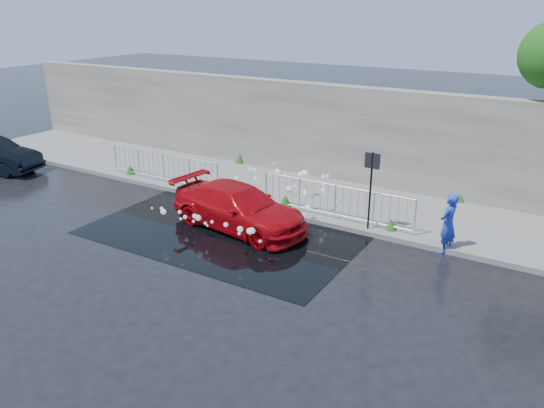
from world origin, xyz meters
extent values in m
plane|color=black|center=(0.00, 0.00, 0.00)|extent=(90.00, 90.00, 0.00)
cube|color=slate|center=(0.00, 5.00, 0.07)|extent=(30.00, 4.00, 0.15)
cube|color=slate|center=(0.00, 3.00, 0.08)|extent=(30.00, 0.25, 0.16)
cube|color=#5F5850|center=(0.00, 7.20, 1.90)|extent=(30.00, 0.60, 3.50)
cube|color=black|center=(0.50, 1.00, 0.01)|extent=(8.00, 5.00, 0.01)
cylinder|color=black|center=(4.20, 3.10, 1.25)|extent=(0.06, 0.06, 2.50)
cube|color=black|center=(4.20, 3.10, 2.25)|extent=(0.45, 0.04, 0.45)
cylinder|color=silver|center=(-6.50, 3.35, 0.70)|extent=(0.05, 0.05, 1.10)
cylinder|color=silver|center=(-1.50, 3.35, 0.70)|extent=(0.05, 0.05, 1.10)
cylinder|color=silver|center=(-4.00, 3.35, 1.22)|extent=(5.00, 0.04, 0.04)
cylinder|color=silver|center=(-4.00, 3.35, 0.27)|extent=(5.00, 0.04, 0.04)
cylinder|color=silver|center=(0.50, 3.35, 0.70)|extent=(0.05, 0.05, 1.10)
cylinder|color=silver|center=(5.50, 3.35, 0.70)|extent=(0.05, 0.05, 1.10)
cylinder|color=silver|center=(3.00, 3.35, 1.22)|extent=(5.00, 0.04, 0.04)
cylinder|color=silver|center=(3.00, 3.35, 0.27)|extent=(5.00, 0.04, 0.04)
cone|color=#215015|center=(-5.80, 3.40, 0.33)|extent=(0.40, 0.40, 0.36)
cone|color=#215015|center=(-2.00, 3.40, 0.29)|extent=(0.36, 0.36, 0.29)
cone|color=#215015|center=(1.20, 3.40, 0.37)|extent=(0.44, 0.44, 0.43)
cone|color=#215015|center=(4.80, 3.40, 0.32)|extent=(0.38, 0.38, 0.34)
cone|color=#215015|center=(-3.00, 6.90, 0.35)|extent=(0.42, 0.42, 0.40)
cone|color=#215015|center=(6.00, 6.90, 0.28)|extent=(0.34, 0.34, 0.27)
sphere|color=white|center=(1.77, 2.47, 0.27)|extent=(0.11, 0.11, 0.11)
sphere|color=white|center=(1.28, 4.65, 1.01)|extent=(0.17, 0.17, 0.17)
sphere|color=white|center=(-0.17, 3.73, 0.81)|extent=(0.12, 0.12, 0.12)
sphere|color=white|center=(-0.94, 2.81, 0.39)|extent=(0.06, 0.06, 0.06)
sphere|color=white|center=(1.29, 2.42, 0.31)|extent=(0.15, 0.15, 0.15)
sphere|color=white|center=(0.75, 2.57, 0.33)|extent=(0.13, 0.13, 0.13)
sphere|color=white|center=(1.95, 4.66, 0.98)|extent=(0.13, 0.13, 0.13)
sphere|color=white|center=(0.24, 4.10, 0.84)|extent=(0.07, 0.07, 0.07)
sphere|color=white|center=(1.92, 3.43, 0.74)|extent=(0.10, 0.10, 0.10)
sphere|color=white|center=(-0.98, 3.43, 0.75)|extent=(0.07, 0.07, 0.07)
sphere|color=white|center=(2.43, 3.61, 0.88)|extent=(0.17, 0.17, 0.17)
sphere|color=white|center=(0.91, 2.78, 0.47)|extent=(0.17, 0.17, 0.17)
sphere|color=white|center=(1.30, 3.40, 0.81)|extent=(0.17, 0.17, 0.17)
sphere|color=white|center=(-1.01, 2.83, 0.48)|extent=(0.18, 0.18, 0.18)
sphere|color=white|center=(2.36, 2.77, 0.57)|extent=(0.10, 0.10, 0.10)
sphere|color=white|center=(1.95, 2.37, 0.21)|extent=(0.09, 0.09, 0.09)
sphere|color=white|center=(2.19, 4.48, 1.08)|extent=(0.11, 0.11, 0.11)
sphere|color=white|center=(1.36, 3.54, 0.75)|extent=(0.09, 0.09, 0.09)
sphere|color=white|center=(1.34, 3.52, 0.82)|extent=(0.09, 0.09, 0.09)
sphere|color=white|center=(1.23, 4.34, 1.03)|extent=(0.16, 0.16, 0.16)
sphere|color=white|center=(0.76, 2.50, 0.41)|extent=(0.12, 0.12, 0.12)
sphere|color=white|center=(-0.03, 4.74, 1.12)|extent=(0.07, 0.07, 0.07)
sphere|color=white|center=(-0.73, 4.25, 0.93)|extent=(0.11, 0.11, 0.11)
sphere|color=white|center=(0.38, 2.83, 0.37)|extent=(0.13, 0.13, 0.13)
sphere|color=white|center=(-0.95, 3.68, 0.71)|extent=(0.13, 0.13, 0.13)
sphere|color=white|center=(2.30, 2.61, 0.38)|extent=(0.09, 0.09, 0.09)
sphere|color=white|center=(1.22, 4.63, 1.01)|extent=(0.18, 0.18, 0.18)
sphere|color=white|center=(1.91, 3.44, 0.76)|extent=(0.18, 0.18, 0.18)
sphere|color=white|center=(1.40, 3.57, 0.85)|extent=(0.06, 0.06, 0.06)
sphere|color=white|center=(1.76, 3.38, 0.65)|extent=(0.08, 0.08, 0.08)
sphere|color=white|center=(-0.24, 3.17, 0.61)|extent=(0.09, 0.09, 0.09)
sphere|color=white|center=(-0.47, 4.15, 0.96)|extent=(0.12, 0.12, 0.12)
sphere|color=white|center=(0.31, 4.39, 0.98)|extent=(0.16, 0.16, 0.16)
sphere|color=white|center=(0.70, 4.27, 0.92)|extent=(0.11, 0.11, 0.11)
sphere|color=white|center=(2.32, 3.90, 0.99)|extent=(0.14, 0.14, 0.14)
sphere|color=white|center=(1.40, 3.70, 0.82)|extent=(0.07, 0.07, 0.07)
sphere|color=white|center=(2.31, 2.82, 0.55)|extent=(0.17, 0.17, 0.17)
sphere|color=white|center=(-0.66, 0.56, 0.39)|extent=(0.12, 0.12, 0.12)
sphere|color=white|center=(-0.59, 0.29, 0.44)|extent=(0.08, 0.08, 0.08)
sphere|color=white|center=(1.12, -0.42, 0.96)|extent=(0.09, 0.09, 0.09)
sphere|color=white|center=(0.29, 0.33, 0.47)|extent=(0.09, 0.09, 0.09)
sphere|color=white|center=(2.37, -0.38, 0.98)|extent=(0.16, 0.16, 0.16)
sphere|color=white|center=(2.09, -0.56, 0.90)|extent=(0.08, 0.08, 0.08)
sphere|color=white|center=(-1.12, 0.07, 0.74)|extent=(0.10, 0.10, 0.10)
sphere|color=white|center=(0.59, -0.54, 0.91)|extent=(0.07, 0.07, 0.07)
sphere|color=white|center=(0.05, 0.30, 0.61)|extent=(0.18, 0.18, 0.18)
sphere|color=white|center=(-0.99, -0.45, 0.95)|extent=(0.07, 0.07, 0.07)
sphere|color=white|center=(0.54, 0.11, 0.54)|extent=(0.06, 0.06, 0.06)
sphere|color=white|center=(2.11, 0.43, 0.29)|extent=(0.10, 0.10, 0.10)
sphere|color=white|center=(-0.31, -0.06, 0.83)|extent=(0.11, 0.11, 0.11)
sphere|color=white|center=(0.44, -0.30, 0.95)|extent=(0.13, 0.13, 0.13)
sphere|color=white|center=(1.55, -0.38, 0.96)|extent=(0.12, 0.12, 0.12)
sphere|color=white|center=(-0.88, -0.13, 0.75)|extent=(0.17, 0.17, 0.17)
sphere|color=white|center=(1.73, 0.01, 0.73)|extent=(0.17, 0.17, 0.17)
sphere|color=white|center=(2.23, -0.28, 0.90)|extent=(0.17, 0.17, 0.17)
imported|color=#A9060C|center=(0.68, 1.49, 0.66)|extent=(4.73, 2.42, 1.32)
imported|color=#253AB9|center=(6.50, 3.00, 0.85)|extent=(0.56, 0.71, 1.70)
camera|label=1|loc=(9.23, -10.77, 6.43)|focal=35.00mm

